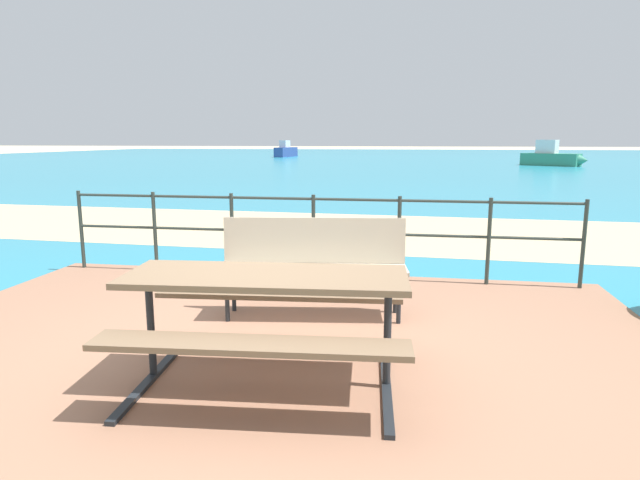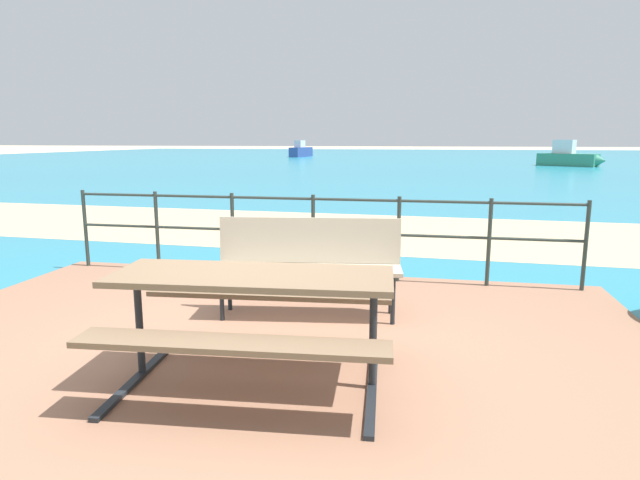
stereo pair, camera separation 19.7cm
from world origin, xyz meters
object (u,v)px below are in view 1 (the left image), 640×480
picnic_table (266,299)px  park_bench (314,257)px  boat_mid (287,151)px  boat_far (552,157)px

picnic_table → park_bench: park_bench is taller
park_bench → boat_mid: size_ratio=0.40×
picnic_table → boat_far: size_ratio=0.50×
picnic_table → boat_mid: (-10.60, 46.99, -0.09)m
picnic_table → park_bench: 1.46m
picnic_table → boat_mid: bearing=98.5°
boat_far → boat_mid: bearing=177.3°
park_bench → picnic_table: bearing=-99.3°
picnic_table → park_bench: (0.05, 1.46, -0.04)m
boat_mid → boat_far: 24.80m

